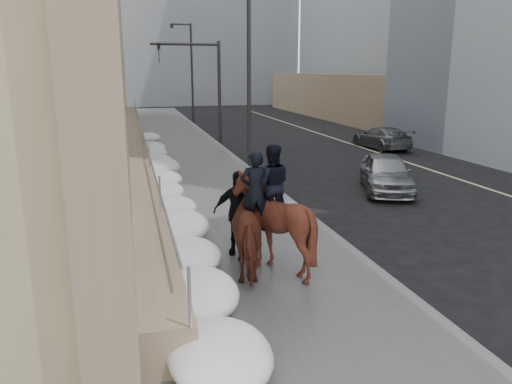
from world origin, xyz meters
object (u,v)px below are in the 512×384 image
at_px(mounted_horse_left, 255,226).
at_px(car_silver, 386,173).
at_px(mounted_horse_right, 272,218).
at_px(car_grey, 381,138).
at_px(pedestrian, 238,213).

distance_m(mounted_horse_left, car_silver, 9.12).
xyz_separation_m(mounted_horse_left, mounted_horse_right, (0.39, 0.06, 0.13)).
bearing_deg(mounted_horse_left, car_grey, -119.17).
xyz_separation_m(mounted_horse_left, car_grey, (11.37, 15.70, -0.51)).
height_order(mounted_horse_right, car_grey, mounted_horse_right).
height_order(mounted_horse_left, car_silver, mounted_horse_left).
bearing_deg(car_silver, mounted_horse_left, -115.70).
xyz_separation_m(mounted_horse_left, car_silver, (6.55, 6.34, -0.44)).
relative_size(mounted_horse_left, car_silver, 0.64).
height_order(mounted_horse_left, mounted_horse_right, mounted_horse_right).
bearing_deg(car_silver, pedestrian, -121.94).
height_order(mounted_horse_right, pedestrian, mounted_horse_right).
distance_m(mounted_horse_right, car_grey, 19.12).
bearing_deg(car_grey, mounted_horse_left, 50.35).
height_order(mounted_horse_right, car_silver, mounted_horse_right).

